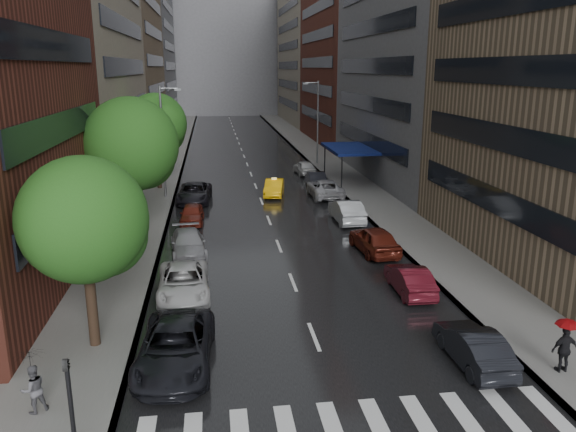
# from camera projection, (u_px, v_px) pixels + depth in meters

# --- Properties ---
(ground) EXTENTS (220.00, 220.00, 0.00)m
(ground) POSITION_uv_depth(u_px,v_px,m) (335.00, 391.00, 18.91)
(ground) COLOR gray
(ground) RESTS_ON ground
(road) EXTENTS (14.00, 140.00, 0.01)m
(road) POSITION_uv_depth(u_px,v_px,m) (245.00, 159.00, 66.79)
(road) COLOR black
(road) RESTS_ON ground
(sidewalk_left) EXTENTS (4.00, 140.00, 0.15)m
(sidewalk_left) POSITION_uv_depth(u_px,v_px,m) (168.00, 160.00, 65.60)
(sidewalk_left) COLOR gray
(sidewalk_left) RESTS_ON ground
(sidewalk_right) EXTENTS (4.00, 140.00, 0.15)m
(sidewalk_right) POSITION_uv_depth(u_px,v_px,m) (319.00, 157.00, 67.94)
(sidewalk_right) COLOR gray
(sidewalk_right) RESTS_ON ground
(crosswalk) EXTENTS (13.15, 2.80, 0.01)m
(crosswalk) POSITION_uv_depth(u_px,v_px,m) (356.00, 427.00, 17.02)
(crosswalk) COLOR silver
(crosswalk) RESTS_ON ground
(buildings_left) EXTENTS (8.00, 108.00, 38.00)m
(buildings_left) POSITION_uv_depth(u_px,v_px,m) (117.00, 22.00, 69.15)
(buildings_left) COLOR maroon
(buildings_left) RESTS_ON ground
(buildings_right) EXTENTS (8.05, 109.10, 36.00)m
(buildings_right) POSITION_uv_depth(u_px,v_px,m) (357.00, 31.00, 71.29)
(buildings_right) COLOR #937A5B
(buildings_right) RESTS_ON ground
(building_far) EXTENTS (40.00, 14.00, 32.00)m
(building_far) POSITION_uv_depth(u_px,v_px,m) (226.00, 42.00, 127.80)
(building_far) COLOR slate
(building_far) RESTS_ON ground
(tree_near) EXTENTS (4.73, 4.73, 7.54)m
(tree_near) POSITION_uv_depth(u_px,v_px,m) (84.00, 220.00, 20.55)
(tree_near) COLOR #382619
(tree_near) RESTS_ON ground
(tree_mid) EXTENTS (5.62, 5.62, 8.96)m
(tree_mid) POSITION_uv_depth(u_px,v_px,m) (131.00, 145.00, 33.23)
(tree_mid) COLOR #382619
(tree_mid) RESTS_ON ground
(tree_far) EXTENTS (5.32, 5.32, 8.48)m
(tree_far) POSITION_uv_depth(u_px,v_px,m) (156.00, 124.00, 48.63)
(tree_far) COLOR #382619
(tree_far) RESTS_ON ground
(taxi) EXTENTS (2.25, 4.45, 1.40)m
(taxi) POSITION_uv_depth(u_px,v_px,m) (274.00, 188.00, 47.50)
(taxi) COLOR #FDB60D
(taxi) RESTS_ON ground
(parked_cars_left) EXTENTS (2.97, 31.75, 1.57)m
(parked_cars_left) POSITION_uv_depth(u_px,v_px,m) (188.00, 247.00, 31.78)
(parked_cars_left) COLOR black
(parked_cars_left) RESTS_ON ground
(parked_cars_right) EXTENTS (2.55, 42.40, 1.61)m
(parked_cars_right) POSITION_uv_depth(u_px,v_px,m) (344.00, 208.00, 40.39)
(parked_cars_right) COLOR black
(parked_cars_right) RESTS_ON ground
(ped_black_umbrella) EXTENTS (0.97, 0.98, 2.09)m
(ped_black_umbrella) POSITION_uv_depth(u_px,v_px,m) (32.00, 376.00, 17.23)
(ped_black_umbrella) COLOR #57565C
(ped_black_umbrella) RESTS_ON sidewalk_left
(ped_red_umbrella) EXTENTS (1.01, 0.82, 2.01)m
(ped_red_umbrella) POSITION_uv_depth(u_px,v_px,m) (566.00, 341.00, 19.59)
(ped_red_umbrella) COLOR black
(ped_red_umbrella) RESTS_ON sidewalk_right
(traffic_light) EXTENTS (0.18, 0.15, 3.45)m
(traffic_light) POSITION_uv_depth(u_px,v_px,m) (71.00, 408.00, 14.19)
(traffic_light) COLOR black
(traffic_light) RESTS_ON sidewalk_left
(street_lamp_left) EXTENTS (1.74, 0.22, 9.00)m
(street_lamp_left) POSITION_uv_depth(u_px,v_px,m) (164.00, 140.00, 45.38)
(street_lamp_left) COLOR gray
(street_lamp_left) RESTS_ON sidewalk_left
(street_lamp_right) EXTENTS (1.74, 0.22, 9.00)m
(street_lamp_right) POSITION_uv_depth(u_px,v_px,m) (317.00, 120.00, 61.75)
(street_lamp_right) COLOR gray
(street_lamp_right) RESTS_ON sidewalk_right
(awning) EXTENTS (4.00, 8.00, 3.12)m
(awning) POSITION_uv_depth(u_px,v_px,m) (349.00, 149.00, 52.79)
(awning) COLOR navy
(awning) RESTS_ON sidewalk_right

